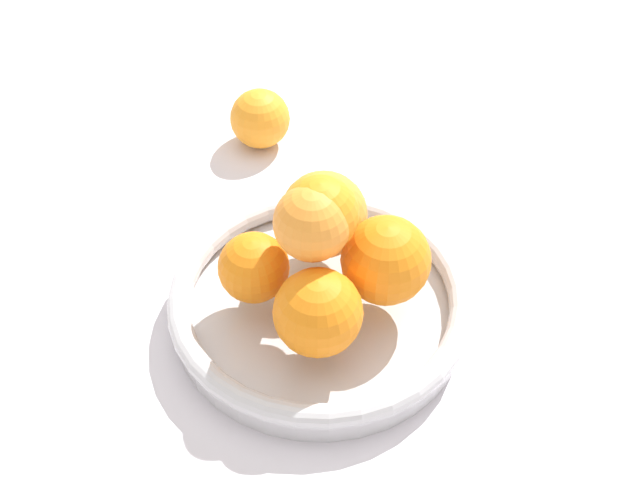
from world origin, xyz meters
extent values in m
plane|color=silver|center=(0.00, 0.00, 0.00)|extent=(4.00, 4.00, 0.00)
cylinder|color=silver|center=(0.00, 0.00, 0.01)|extent=(0.27, 0.27, 0.02)
torus|color=silver|center=(0.00, 0.00, 0.03)|extent=(0.28, 0.28, 0.02)
sphere|color=orange|center=(-0.05, -0.03, 0.08)|extent=(0.08, 0.08, 0.08)
sphere|color=orange|center=(0.03, -0.05, 0.07)|extent=(0.06, 0.06, 0.06)
sphere|color=orange|center=(0.05, 0.03, 0.08)|extent=(0.08, 0.08, 0.08)
sphere|color=orange|center=(-0.03, 0.05, 0.08)|extent=(0.08, 0.08, 0.08)
sphere|color=orange|center=(0.00, 0.00, 0.14)|extent=(0.07, 0.07, 0.07)
sphere|color=orange|center=(0.01, 0.00, 0.14)|extent=(0.07, 0.07, 0.07)
sphere|color=orange|center=(-0.20, -0.20, 0.03)|extent=(0.07, 0.07, 0.07)
camera|label=1|loc=(0.47, 0.28, 0.65)|focal=50.00mm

